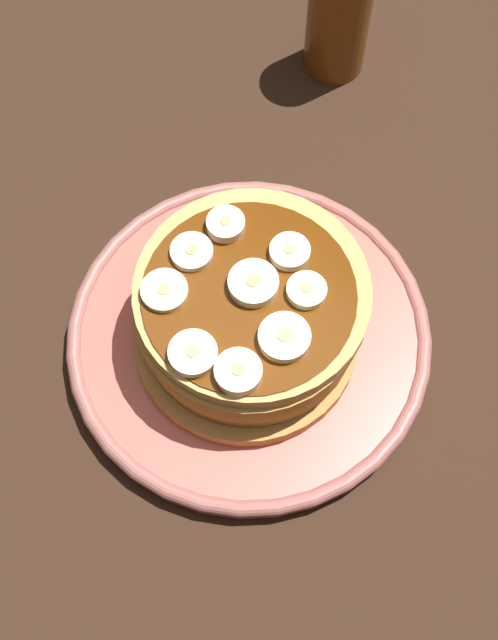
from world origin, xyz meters
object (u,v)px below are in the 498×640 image
(pancake_stack, at_px, (247,314))
(banana_slice_1, at_px, (284,338))
(banana_slice_4, at_px, (193,354))
(banana_slice_2, at_px, (307,291))
(banana_slice_8, at_px, (290,252))
(plate, at_px, (249,337))
(banana_slice_0, at_px, (248,281))
(banana_slice_3, at_px, (164,291))
(banana_slice_5, at_px, (192,252))
(banana_slice_6, at_px, (226,225))
(syrup_bottle, at_px, (340,6))
(banana_slice_7, at_px, (238,372))

(pancake_stack, xyz_separation_m, banana_slice_1, (0.04, -0.02, 0.04))
(banana_slice_4, bearing_deg, banana_slice_2, 57.04)
(banana_slice_8, bearing_deg, banana_slice_2, -44.73)
(plate, relative_size, banana_slice_2, 9.90)
(banana_slice_0, xyz_separation_m, banana_slice_3, (-0.05, -0.03, -0.00))
(banana_slice_3, bearing_deg, banana_slice_8, 44.70)
(banana_slice_2, distance_m, banana_slice_5, 0.09)
(banana_slice_3, bearing_deg, banana_slice_0, 32.12)
(banana_slice_5, xyz_separation_m, banana_slice_6, (0.01, 0.03, 0.00))
(banana_slice_1, relative_size, syrup_bottle, 0.24)
(banana_slice_2, xyz_separation_m, banana_slice_8, (-0.02, 0.02, 0.00))
(banana_slice_0, relative_size, banana_slice_3, 1.07)
(banana_slice_0, relative_size, banana_slice_6, 1.28)
(banana_slice_3, bearing_deg, banana_slice_6, 76.88)
(banana_slice_3, xyz_separation_m, banana_slice_6, (0.02, 0.06, 0.00))
(banana_slice_7, bearing_deg, banana_slice_4, -178.17)
(banana_slice_2, bearing_deg, syrup_bottle, 107.84)
(banana_slice_2, relative_size, banana_slice_5, 0.92)
(plate, height_order, banana_slice_3, banana_slice_3)
(banana_slice_1, height_order, banana_slice_4, same)
(banana_slice_4, bearing_deg, banana_slice_3, 139.53)
(plate, xyz_separation_m, banana_slice_4, (-0.01, -0.06, 0.07))
(pancake_stack, height_order, banana_slice_6, banana_slice_6)
(banana_slice_5, bearing_deg, banana_slice_1, -20.58)
(banana_slice_0, bearing_deg, banana_slice_6, 134.76)
(banana_slice_0, relative_size, banana_slice_8, 1.22)
(banana_slice_2, distance_m, banana_slice_6, 0.08)
(banana_slice_1, bearing_deg, banana_slice_0, 145.30)
(pancake_stack, height_order, banana_slice_8, banana_slice_8)
(banana_slice_3, height_order, banana_slice_4, banana_slice_4)
(banana_slice_7, bearing_deg, banana_slice_2, 77.77)
(pancake_stack, distance_m, banana_slice_2, 0.05)
(banana_slice_7, bearing_deg, banana_slice_0, 110.08)
(banana_slice_2, height_order, banana_slice_5, same)
(banana_slice_3, bearing_deg, banana_slice_2, 25.41)
(banana_slice_3, bearing_deg, plate, 24.26)
(banana_slice_5, bearing_deg, syrup_bottle, 90.31)
(pancake_stack, xyz_separation_m, banana_slice_3, (-0.05, -0.02, 0.03))
(banana_slice_3, distance_m, banana_slice_6, 0.07)
(plate, relative_size, banana_slice_0, 7.85)
(banana_slice_7, relative_size, banana_slice_8, 1.10)
(banana_slice_0, xyz_separation_m, banana_slice_1, (0.04, -0.03, -0.00))
(banana_slice_1, height_order, banana_slice_3, banana_slice_1)
(plate, height_order, banana_slice_6, banana_slice_6)
(plate, distance_m, banana_slice_8, 0.09)
(banana_slice_4, xyz_separation_m, banana_slice_5, (-0.04, 0.07, -0.00))
(banana_slice_4, height_order, syrup_bottle, syrup_bottle)
(plate, relative_size, banana_slice_7, 8.68)
(banana_slice_8, height_order, syrup_bottle, syrup_bottle)
(pancake_stack, xyz_separation_m, banana_slice_0, (-0.00, 0.01, 0.04))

